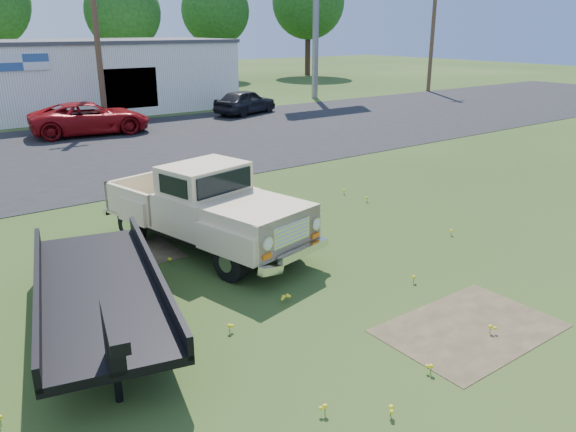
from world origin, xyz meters
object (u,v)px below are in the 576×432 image
(red_pickup, at_px, (90,118))
(dark_sedan, at_px, (245,102))
(vintage_pickup_truck, at_px, (205,207))
(flatbed_trailer, at_px, (99,283))

(red_pickup, relative_size, dark_sedan, 1.30)
(vintage_pickup_truck, xyz_separation_m, dark_sedan, (11.97, 17.24, -0.28))
(vintage_pickup_truck, distance_m, red_pickup, 16.32)
(vintage_pickup_truck, height_order, flatbed_trailer, vintage_pickup_truck)
(flatbed_trailer, distance_m, dark_sedan, 24.54)
(vintage_pickup_truck, xyz_separation_m, red_pickup, (2.61, 16.11, -0.24))
(vintage_pickup_truck, xyz_separation_m, flatbed_trailer, (-3.16, -2.09, -0.20))
(red_pickup, bearing_deg, dark_sedan, -75.06)
(red_pickup, bearing_deg, vintage_pickup_truck, 178.86)
(red_pickup, xyz_separation_m, dark_sedan, (9.36, 1.13, -0.04))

